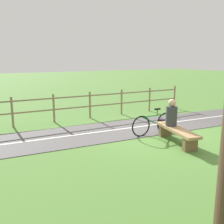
# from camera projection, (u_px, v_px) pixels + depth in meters

# --- Properties ---
(ground_plane) EXTENTS (80.00, 80.00, 0.00)m
(ground_plane) POSITION_uv_depth(u_px,v_px,m) (160.00, 132.00, 8.87)
(ground_plane) COLOR #548438
(paved_path) EXTENTS (5.72, 36.06, 0.02)m
(paved_path) POSITION_uv_depth(u_px,v_px,m) (33.00, 141.00, 7.95)
(paved_path) COLOR #565454
(paved_path) RESTS_ON ground_plane
(path_centre_line) EXTENTS (3.11, 31.87, 0.00)m
(path_centre_line) POSITION_uv_depth(u_px,v_px,m) (33.00, 141.00, 7.95)
(path_centre_line) COLOR silver
(path_centre_line) RESTS_ON paved_path
(bench) EXTENTS (1.95, 0.89, 0.45)m
(bench) POSITION_uv_depth(u_px,v_px,m) (177.00, 133.00, 7.74)
(bench) COLOR #A88456
(bench) RESTS_ON ground_plane
(person_seated) EXTENTS (0.42, 0.42, 0.83)m
(person_seated) POSITION_uv_depth(u_px,v_px,m) (172.00, 114.00, 7.97)
(person_seated) COLOR #38383D
(person_seated) RESTS_ON bench
(bicycle) EXTENTS (0.10, 1.71, 0.88)m
(bicycle) POSITION_uv_depth(u_px,v_px,m) (153.00, 124.00, 8.57)
(bicycle) COLOR black
(bicycle) RESTS_ON ground_plane
(backpack) EXTENTS (0.42, 0.39, 0.38)m
(backpack) POSITION_uv_depth(u_px,v_px,m) (164.00, 125.00, 9.19)
(backpack) COLOR black
(backpack) RESTS_ON ground_plane
(fence_roadside) EXTENTS (0.52, 9.41, 1.14)m
(fence_roadside) POSITION_uv_depth(u_px,v_px,m) (90.00, 103.00, 10.90)
(fence_roadside) COLOR #847051
(fence_roadside) RESTS_ON ground_plane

